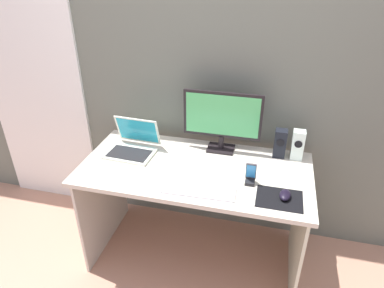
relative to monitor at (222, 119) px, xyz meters
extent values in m
plane|color=tan|center=(-0.12, -0.26, -0.99)|extent=(8.00, 8.00, 0.00)
cube|color=#61665B|center=(-0.12, 0.18, 0.26)|extent=(6.00, 0.04, 2.50)
cube|color=white|center=(-1.49, 0.15, 0.02)|extent=(0.82, 0.02, 2.02)
cube|color=beige|center=(-0.12, -0.26, -0.24)|extent=(1.43, 0.71, 0.03)
cube|color=beige|center=(-0.79, -0.26, -0.62)|extent=(0.02, 0.67, 0.73)
cube|color=beige|center=(0.56, -0.26, -0.62)|extent=(0.02, 0.67, 0.73)
cube|color=black|center=(0.00, 0.00, -0.22)|extent=(0.18, 0.14, 0.01)
cylinder|color=black|center=(0.00, 0.00, -0.17)|extent=(0.04, 0.04, 0.09)
cube|color=black|center=(0.00, 0.00, 0.03)|extent=(0.51, 0.02, 0.31)
cube|color=#4CB266|center=(0.00, -0.01, 0.03)|extent=(0.48, 0.00, 0.27)
cube|color=white|center=(0.49, 0.01, -0.13)|extent=(0.08, 0.07, 0.20)
cylinder|color=black|center=(0.49, -0.03, -0.11)|extent=(0.05, 0.00, 0.05)
cube|color=black|center=(0.38, 0.01, -0.14)|extent=(0.08, 0.07, 0.19)
cylinder|color=black|center=(0.38, -0.03, -0.11)|extent=(0.05, 0.00, 0.05)
cube|color=white|center=(-0.57, -0.22, -0.22)|extent=(0.32, 0.23, 0.02)
cube|color=black|center=(-0.57, -0.23, -0.21)|extent=(0.28, 0.17, 0.00)
cube|color=white|center=(-0.56, -0.08, -0.11)|extent=(0.31, 0.08, 0.20)
cube|color=#26A5BF|center=(-0.56, -0.09, -0.11)|extent=(0.28, 0.07, 0.17)
cube|color=white|center=(-0.04, -0.49, -0.22)|extent=(0.41, 0.14, 0.01)
cube|color=black|center=(0.40, -0.45, -0.23)|extent=(0.25, 0.20, 0.00)
ellipsoid|color=black|center=(0.43, -0.44, -0.21)|extent=(0.07, 0.11, 0.04)
cube|color=black|center=(0.23, -0.35, -0.22)|extent=(0.06, 0.05, 0.02)
cube|color=#3F3C41|center=(0.23, -0.34, -0.15)|extent=(0.06, 0.04, 0.12)
cube|color=#338CD8|center=(0.23, -0.34, -0.15)|extent=(0.05, 0.03, 0.10)
camera|label=1|loc=(0.30, -2.01, 0.95)|focal=32.21mm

